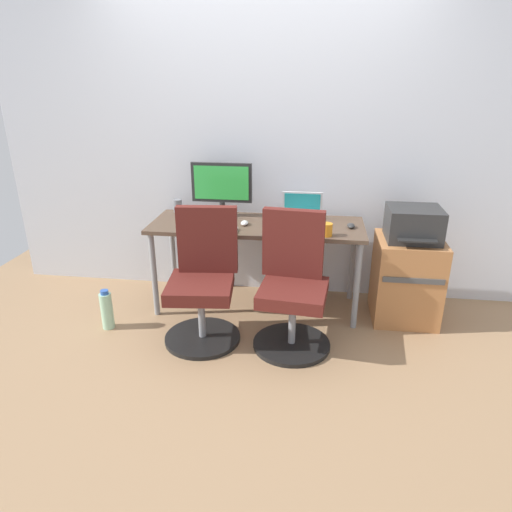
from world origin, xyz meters
name	(u,v)px	position (x,y,z in m)	size (l,w,h in m)	color
ground_plane	(257,306)	(0.00, 0.00, 0.00)	(5.28, 5.28, 0.00)	#9E7A56
back_wall	(263,139)	(0.00, 0.37, 1.30)	(4.40, 0.04, 2.60)	silver
desk	(257,232)	(0.00, 0.00, 0.64)	(1.63, 0.58, 0.71)	brown
office_chair_left	(203,282)	(-0.31, -0.50, 0.42)	(0.54, 0.54, 0.94)	black
office_chair_right	(293,288)	(0.31, -0.50, 0.42)	(0.54, 0.54, 0.94)	black
side_cabinet	(406,279)	(1.15, -0.02, 0.32)	(0.48, 0.49, 0.65)	#B77542
printer	(413,224)	(1.15, -0.03, 0.76)	(0.38, 0.40, 0.24)	#2D2D2D
water_bottle_on_floor	(107,310)	(-1.06, -0.49, 0.15)	(0.09, 0.09, 0.31)	#A5D8B2
desktop_monitor	(222,186)	(-0.30, 0.15, 0.96)	(0.48, 0.18, 0.43)	#262626
open_laptop	(302,215)	(0.34, 0.09, 0.77)	(0.31, 0.27, 0.22)	silver
keyboard_by_monitor	(214,230)	(-0.29, -0.21, 0.72)	(0.34, 0.12, 0.02)	#B7B7B7
keyboard_by_laptop	(203,222)	(-0.41, -0.05, 0.72)	(0.34, 0.12, 0.02)	silver
mouse_by_monitor	(244,223)	(-0.09, -0.05, 0.73)	(0.06, 0.10, 0.03)	silver
mouse_by_laptop	(351,226)	(0.71, -0.01, 0.73)	(0.06, 0.10, 0.03)	#2D2D2D
coffee_mug	(327,230)	(0.53, -0.22, 0.76)	(0.08, 0.08, 0.09)	orange
pen_cup	(178,206)	(-0.69, 0.23, 0.76)	(0.07, 0.07, 0.10)	slate
phone_near_monitor	(272,220)	(0.11, 0.08, 0.72)	(0.07, 0.14, 0.01)	black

